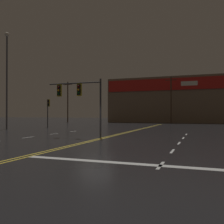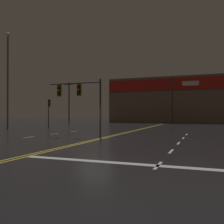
{
  "view_description": "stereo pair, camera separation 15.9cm",
  "coord_description": "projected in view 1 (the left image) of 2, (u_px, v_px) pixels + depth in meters",
  "views": [
    {
      "loc": [
        7.16,
        -16.11,
        1.82
      ],
      "look_at": [
        0.0,
        3.44,
        2.0
      ],
      "focal_mm": 40.0,
      "sensor_mm": 36.0,
      "label": 1
    },
    {
      "loc": [
        7.3,
        -16.06,
        1.82
      ],
      "look_at": [
        0.0,
        3.44,
        2.0
      ],
      "focal_mm": 40.0,
      "sensor_mm": 36.0,
      "label": 2
    }
  ],
  "objects": [
    {
      "name": "ground_plane",
      "position": [
        95.0,
        140.0,
        17.57
      ],
      "size": [
        200.0,
        200.0,
        0.0
      ],
      "primitive_type": "plane",
      "color": "black"
    },
    {
      "name": "road_markings",
      "position": [
        103.0,
        143.0,
        15.68
      ],
      "size": [
        17.03,
        60.0,
        0.01
      ],
      "color": "gold",
      "rests_on": "ground"
    },
    {
      "name": "traffic_signal_median",
      "position": [
        78.0,
        94.0,
        19.92
      ],
      "size": [
        4.66,
        0.36,
        4.56
      ],
      "color": "#38383D",
      "rests_on": "ground"
    },
    {
      "name": "traffic_signal_corner_northwest",
      "position": [
        48.0,
        107.0,
        34.37
      ],
      "size": [
        0.42,
        0.36,
        3.87
      ],
      "color": "#38383D",
      "rests_on": "ground"
    },
    {
      "name": "streetlight_far_median",
      "position": [
        7.0,
        69.0,
        30.35
      ],
      "size": [
        0.56,
        0.56,
        11.83
      ],
      "color": "#59595E",
      "rests_on": "ground"
    },
    {
      "name": "building_backdrop",
      "position": [
        169.0,
        101.0,
        56.33
      ],
      "size": [
        26.03,
        10.23,
        9.7
      ],
      "color": "#7A6651",
      "rests_on": "ground"
    },
    {
      "name": "utility_pole_row",
      "position": [
        167.0,
        99.0,
        49.15
      ],
      "size": [
        44.89,
        0.26,
        9.83
      ],
      "color": "#4C3828",
      "rests_on": "ground"
    }
  ]
}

